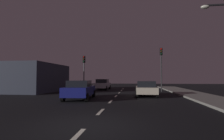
{
  "coord_description": "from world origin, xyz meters",
  "views": [
    {
      "loc": [
        1.66,
        -6.14,
        1.69
      ],
      "look_at": [
        -0.79,
        13.6,
        2.6
      ],
      "focal_mm": 28.08,
      "sensor_mm": 36.0,
      "label": 1
    }
  ],
  "objects_px": {
    "traffic_signal_left": "(84,66)",
    "car_adjacent_lane": "(80,90)",
    "traffic_signal_right": "(161,61)",
    "car_oncoming_far": "(102,84)",
    "car_stopped_ahead": "(146,88)"
  },
  "relations": [
    {
      "from": "traffic_signal_right",
      "to": "car_oncoming_far",
      "type": "distance_m",
      "value": 9.0
    },
    {
      "from": "traffic_signal_left",
      "to": "car_stopped_ahead",
      "type": "bearing_deg",
      "value": -36.8
    },
    {
      "from": "traffic_signal_right",
      "to": "car_oncoming_far",
      "type": "relative_size",
      "value": 1.28
    },
    {
      "from": "traffic_signal_right",
      "to": "car_stopped_ahead",
      "type": "relative_size",
      "value": 1.35
    },
    {
      "from": "car_stopped_ahead",
      "to": "traffic_signal_right",
      "type": "bearing_deg",
      "value": 68.09
    },
    {
      "from": "car_adjacent_lane",
      "to": "car_oncoming_far",
      "type": "relative_size",
      "value": 1.02
    },
    {
      "from": "traffic_signal_left",
      "to": "car_adjacent_lane",
      "type": "distance_m",
      "value": 9.3
    },
    {
      "from": "car_stopped_ahead",
      "to": "car_adjacent_lane",
      "type": "bearing_deg",
      "value": -151.1
    },
    {
      "from": "car_oncoming_far",
      "to": "traffic_signal_right",
      "type": "bearing_deg",
      "value": -19.74
    },
    {
      "from": "car_stopped_ahead",
      "to": "car_oncoming_far",
      "type": "relative_size",
      "value": 0.95
    },
    {
      "from": "traffic_signal_left",
      "to": "car_adjacent_lane",
      "type": "xyz_separation_m",
      "value": [
        2.21,
        -8.69,
        -2.47
      ]
    },
    {
      "from": "traffic_signal_right",
      "to": "car_oncoming_far",
      "type": "bearing_deg",
      "value": 160.26
    },
    {
      "from": "traffic_signal_left",
      "to": "car_oncoming_far",
      "type": "relative_size",
      "value": 1.08
    },
    {
      "from": "traffic_signal_left",
      "to": "car_adjacent_lane",
      "type": "relative_size",
      "value": 1.05
    },
    {
      "from": "traffic_signal_left",
      "to": "car_adjacent_lane",
      "type": "height_order",
      "value": "traffic_signal_left"
    }
  ]
}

